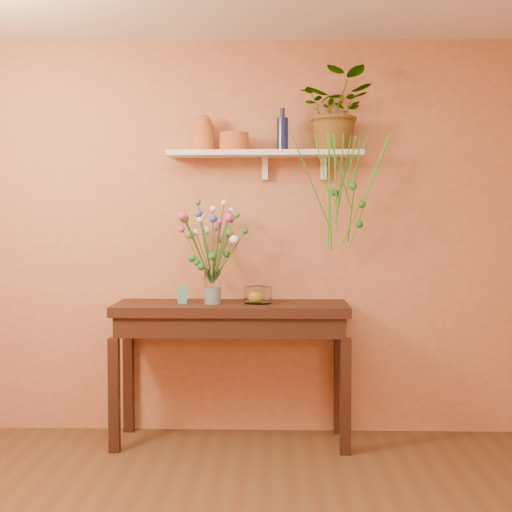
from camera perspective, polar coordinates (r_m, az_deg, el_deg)
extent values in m
cube|color=tan|center=(4.68, 0.15, 1.51)|extent=(4.00, 0.04, 2.70)
cube|color=tan|center=(0.70, -7.92, -7.02)|extent=(4.00, 0.04, 2.70)
cube|color=#341A10|center=(4.46, -2.10, -4.42)|extent=(1.53, 0.49, 0.07)
cube|color=#341A10|center=(4.48, -2.10, -5.67)|extent=(1.47, 0.45, 0.13)
cube|color=#341A10|center=(4.46, -11.88, -11.41)|extent=(0.07, 0.07, 0.73)
cube|color=#341A10|center=(4.37, 7.56, -11.69)|extent=(0.07, 0.07, 0.73)
cube|color=#341A10|center=(4.87, -10.69, -10.19)|extent=(0.07, 0.07, 0.73)
cube|color=#341A10|center=(4.78, 7.01, -10.40)|extent=(0.07, 0.07, 0.73)
cube|color=white|center=(4.57, 0.74, 8.62)|extent=(1.30, 0.24, 0.04)
cube|color=white|center=(4.66, 0.76, 7.38)|extent=(0.04, 0.05, 0.15)
cube|color=white|center=(4.67, 5.71, 7.35)|extent=(0.04, 0.05, 0.15)
cylinder|color=#BD652F|center=(4.60, -4.46, 9.88)|extent=(0.18, 0.18, 0.17)
sphere|color=#BD652F|center=(4.61, -4.47, 11.08)|extent=(0.11, 0.11, 0.11)
cylinder|color=#BD652F|center=(4.57, -1.86, 9.60)|extent=(0.21, 0.21, 0.12)
cylinder|color=#151942|center=(4.57, 2.25, 10.21)|extent=(0.09, 0.09, 0.22)
cylinder|color=#151942|center=(4.59, 2.25, 11.96)|extent=(0.04, 0.04, 0.07)
imported|color=#236C24|center=(4.64, 6.83, 12.03)|extent=(0.55, 0.50, 0.53)
cylinder|color=#236C24|center=(4.41, 8.28, 5.61)|extent=(0.05, 0.33, 0.69)
cylinder|color=green|center=(4.43, 6.17, 5.28)|extent=(0.02, 0.19, 0.74)
cylinder|color=green|center=(4.49, 8.47, 7.54)|extent=(0.14, 0.04, 0.38)
cylinder|color=#236C24|center=(4.46, 4.73, 6.15)|extent=(0.26, 0.11, 0.60)
cylinder|color=green|center=(4.38, 6.25, 5.24)|extent=(0.06, 0.35, 0.75)
cylinder|color=green|center=(4.42, 9.28, 5.52)|extent=(0.27, 0.33, 0.71)
cylinder|color=#236C24|center=(4.44, 7.38, 6.40)|extent=(0.10, 0.08, 0.56)
cylinder|color=green|center=(4.43, 5.66, 7.25)|extent=(0.13, 0.15, 0.44)
cylinder|color=green|center=(4.48, 7.99, 7.50)|extent=(0.05, 0.11, 0.39)
cylinder|color=#236C24|center=(4.48, 7.59, 7.17)|extent=(0.15, 0.04, 0.44)
cylinder|color=green|center=(4.47, 9.48, 5.32)|extent=(0.23, 0.15, 0.73)
cylinder|color=green|center=(4.40, 6.73, 5.99)|extent=(0.05, 0.18, 0.63)
cylinder|color=#236C24|center=(4.44, 7.17, 6.89)|extent=(0.16, 0.05, 0.49)
cylinder|color=green|center=(4.42, 7.17, 7.24)|extent=(0.02, 0.24, 0.44)
sphere|color=#236C24|center=(4.43, 8.18, 5.85)|extent=(0.05, 0.05, 0.05)
sphere|color=#236C24|center=(4.47, 8.72, 2.67)|extent=(0.05, 0.05, 0.05)
sphere|color=#236C24|center=(4.41, 8.92, 4.35)|extent=(0.05, 0.05, 0.05)
sphere|color=#236C24|center=(4.47, 6.65, 5.36)|extent=(0.05, 0.05, 0.05)
cylinder|color=white|center=(4.42, -3.70, -2.57)|extent=(0.11, 0.11, 0.23)
cylinder|color=silver|center=(4.43, -3.70, -3.34)|extent=(0.10, 0.10, 0.11)
cylinder|color=#386B28|center=(4.35, -3.67, 0.81)|extent=(0.02, 0.12, 0.48)
sphere|color=white|center=(4.29, -3.64, 3.98)|extent=(0.04, 0.04, 0.04)
cylinder|color=#386B28|center=(4.33, -3.66, 0.40)|extent=(0.03, 0.17, 0.42)
sphere|color=#3C45B6|center=(4.24, -3.62, 3.18)|extent=(0.05, 0.05, 0.05)
cylinder|color=#386B28|center=(4.28, -3.02, 0.40)|extent=(0.12, 0.26, 0.43)
sphere|color=#BF356E|center=(4.15, -2.30, 3.25)|extent=(0.06, 0.06, 0.06)
cylinder|color=#386B28|center=(4.37, -3.40, 0.29)|extent=(0.06, 0.08, 0.40)
sphere|color=#BF356E|center=(4.32, -3.09, 2.90)|extent=(0.04, 0.04, 0.04)
cylinder|color=#386B28|center=(4.36, -3.21, 1.08)|extent=(0.09, 0.09, 0.52)
sphere|color=white|center=(4.31, -2.71, 4.51)|extent=(0.04, 0.04, 0.04)
cylinder|color=#386B28|center=(4.37, -2.79, -0.45)|extent=(0.15, 0.08, 0.29)
sphere|color=white|center=(4.32, -1.86, 1.40)|extent=(0.06, 0.06, 0.06)
cylinder|color=#386B28|center=(4.37, -2.32, -0.10)|extent=(0.22, 0.07, 0.34)
sphere|color=#236C24|center=(4.33, -0.92, 2.11)|extent=(0.04, 0.04, 0.04)
cylinder|color=#386B28|center=(4.40, -3.05, 0.66)|extent=(0.11, 0.01, 0.45)
sphere|color=#BF356E|center=(4.39, -2.40, 3.61)|extent=(0.05, 0.05, 0.05)
cylinder|color=#386B28|center=(4.42, -3.00, -0.16)|extent=(0.11, 0.05, 0.33)
sphere|color=#53832E|center=(4.43, -2.29, 1.95)|extent=(0.06, 0.06, 0.06)
cylinder|color=#386B28|center=(4.46, -2.68, 0.64)|extent=(0.15, 0.13, 0.45)
sphere|color=#53832E|center=(4.51, -1.69, 3.49)|extent=(0.05, 0.05, 0.05)
cylinder|color=#386B28|center=(4.48, -2.91, 0.85)|extent=(0.12, 0.16, 0.48)
sphere|color=white|center=(4.54, -2.14, 3.89)|extent=(0.04, 0.04, 0.04)
cylinder|color=#386B28|center=(4.50, -2.89, 0.47)|extent=(0.11, 0.21, 0.42)
sphere|color=#3C45B6|center=(4.60, -2.12, 3.09)|extent=(0.05, 0.05, 0.05)
cylinder|color=#386B28|center=(4.51, -3.42, -0.37)|extent=(0.03, 0.20, 0.29)
sphere|color=#BF356E|center=(4.60, -3.15, 1.46)|extent=(0.06, 0.06, 0.06)
cylinder|color=#386B28|center=(4.50, -3.55, 0.15)|extent=(0.02, 0.18, 0.37)
sphere|color=#BF356E|center=(4.58, -3.40, 2.48)|extent=(0.06, 0.06, 0.06)
cylinder|color=#386B28|center=(4.47, -4.15, 0.55)|extent=(0.09, 0.13, 0.43)
sphere|color=white|center=(4.54, -4.60, 3.30)|extent=(0.05, 0.05, 0.05)
cylinder|color=#386B28|center=(4.48, -4.00, -0.02)|extent=(0.06, 0.14, 0.34)
sphere|color=white|center=(4.55, -4.29, 2.17)|extent=(0.06, 0.06, 0.06)
cylinder|color=#386B28|center=(4.46, -4.89, 0.46)|extent=(0.20, 0.10, 0.42)
sphere|color=#236C24|center=(4.52, -6.05, 3.13)|extent=(0.06, 0.06, 0.06)
cylinder|color=#386B28|center=(4.46, -5.02, 0.01)|extent=(0.22, 0.10, 0.35)
sphere|color=#BF356E|center=(4.52, -6.31, 2.24)|extent=(0.04, 0.04, 0.04)
cylinder|color=#386B28|center=(4.42, -4.32, 1.15)|extent=(0.10, 0.02, 0.53)
sphere|color=#53832E|center=(4.43, -4.94, 4.55)|extent=(0.04, 0.04, 0.04)
cylinder|color=#386B28|center=(4.40, -4.61, -0.24)|extent=(0.14, 0.05, 0.32)
sphere|color=#53832E|center=(4.38, -5.53, 1.81)|extent=(0.06, 0.06, 0.06)
cylinder|color=#386B28|center=(4.41, -4.40, -0.12)|extent=(0.11, 0.03, 0.33)
sphere|color=white|center=(4.40, -5.11, 2.04)|extent=(0.04, 0.04, 0.04)
cylinder|color=#386B28|center=(4.39, -4.27, 0.64)|extent=(0.09, 0.06, 0.45)
sphere|color=#3C45B6|center=(4.36, -4.85, 3.59)|extent=(0.05, 0.05, 0.05)
cylinder|color=#386B28|center=(4.30, -4.87, 0.47)|extent=(0.15, 0.24, 0.44)
sphere|color=#BF356E|center=(4.19, -6.10, 3.36)|extent=(0.04, 0.04, 0.04)
cylinder|color=#386B28|center=(4.30, -4.94, 0.46)|extent=(0.16, 0.24, 0.44)
sphere|color=#BF356E|center=(4.20, -6.25, 3.33)|extent=(0.06, 0.06, 0.06)
cylinder|color=#386B28|center=(4.33, -4.22, 0.34)|extent=(0.07, 0.17, 0.41)
sphere|color=white|center=(4.25, -4.76, 3.05)|extent=(0.04, 0.04, 0.04)
sphere|color=#236C24|center=(4.35, -3.59, 0.07)|extent=(0.05, 0.05, 0.05)
sphere|color=#236C24|center=(4.35, -5.42, -0.19)|extent=(0.05, 0.05, 0.05)
sphere|color=#236C24|center=(4.37, -4.67, -0.91)|extent=(0.05, 0.05, 0.05)
sphere|color=#236C24|center=(4.24, -3.72, -0.04)|extent=(0.05, 0.05, 0.05)
sphere|color=#236C24|center=(4.50, -2.48, 0.16)|extent=(0.05, 0.05, 0.05)
sphere|color=#236C24|center=(4.48, -4.95, -0.57)|extent=(0.05, 0.05, 0.05)
cylinder|color=white|center=(4.45, 0.18, -3.31)|extent=(0.18, 0.18, 0.11)
cylinder|color=white|center=(4.45, 0.18, -3.93)|extent=(0.18, 0.18, 0.01)
sphere|color=yellow|center=(4.44, 0.04, -3.48)|extent=(0.08, 0.08, 0.08)
cube|color=teal|center=(4.47, -6.25, -3.25)|extent=(0.07, 0.06, 0.12)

